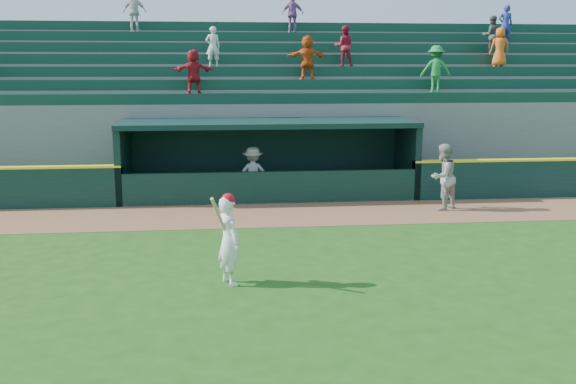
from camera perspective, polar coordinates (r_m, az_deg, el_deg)
name	(u,v)px	position (r m, az deg, el deg)	size (l,w,h in m)	color
ground	(296,267)	(13.60, 0.71, -6.67)	(120.00, 120.00, 0.00)	#1F4B12
warning_track	(276,215)	(18.30, -1.07, -2.03)	(40.00, 3.00, 0.01)	brown
dugout_player_front	(443,177)	(19.35, 13.60, 1.31)	(0.95, 0.74, 1.96)	#979792
dugout_player_inside	(253,174)	(20.27, -3.13, 1.65)	(1.09, 0.63, 1.69)	#A1A19C
dugout	(268,153)	(21.11, -1.81, 3.44)	(9.40, 2.80, 2.46)	slate
stands	(260,112)	(25.54, -2.55, 7.08)	(34.50, 6.34, 7.07)	slate
batter_at_plate	(229,239)	(12.37, -5.31, -4.16)	(0.66, 0.82, 1.80)	white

